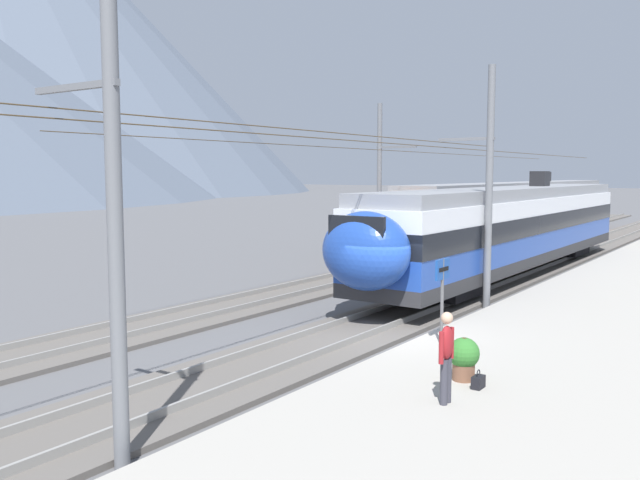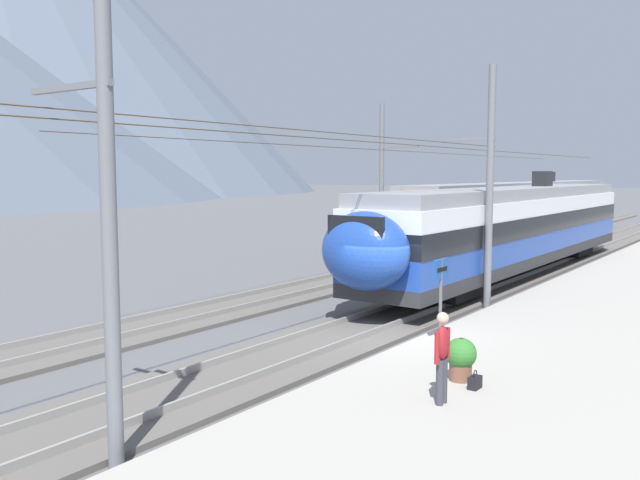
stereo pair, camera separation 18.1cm
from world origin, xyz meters
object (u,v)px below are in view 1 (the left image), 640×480
at_px(platform_sign, 442,282).
at_px(potted_plant_platform_edge, 464,356).
at_px(handbag_beside_passenger, 478,382).
at_px(catenary_mast_west, 110,217).
at_px(passenger_walking, 446,353).
at_px(catenary_mast_far_side, 381,181).
at_px(train_far_track, 519,206).
at_px(catenary_mast_mid, 486,185).
at_px(train_near_platform, 509,226).

bearing_deg(platform_sign, potted_plant_platform_edge, -146.29).
bearing_deg(handbag_beside_passenger, potted_plant_platform_edge, 53.98).
height_order(handbag_beside_passenger, potted_plant_platform_edge, potted_plant_platform_edge).
height_order(catenary_mast_west, potted_plant_platform_edge, catenary_mast_west).
bearing_deg(passenger_walking, catenary_mast_far_side, 33.02).
height_order(catenary_mast_far_side, passenger_walking, catenary_mast_far_side).
bearing_deg(train_far_track, passenger_walking, -163.48).
distance_m(catenary_mast_mid, handbag_beside_passenger, 10.20).
bearing_deg(potted_plant_platform_edge, catenary_mast_west, 154.67).
distance_m(catenary_mast_west, potted_plant_platform_edge, 7.53).
relative_size(catenary_mast_far_side, passenger_walking, 23.08).
bearing_deg(handbag_beside_passenger, platform_sign, 36.94).
bearing_deg(handbag_beside_passenger, catenary_mast_mid, 20.81).
height_order(train_near_platform, train_far_track, same).
xyz_separation_m(platform_sign, handbag_beside_passenger, (-2.70, -2.03, -1.42)).
bearing_deg(platform_sign, train_near_platform, 12.68).
distance_m(handbag_beside_passenger, potted_plant_platform_edge, 0.66).
distance_m(train_near_platform, passenger_walking, 17.45).
xyz_separation_m(passenger_walking, handbag_beside_passenger, (1.16, -0.16, -0.82)).
height_order(train_far_track, catenary_mast_far_side, catenary_mast_far_side).
bearing_deg(catenary_mast_west, handbag_beside_passenger, -29.87).
relative_size(train_far_track, potted_plant_platform_edge, 39.19).
bearing_deg(passenger_walking, train_far_track, 16.52).
distance_m(train_near_platform, potted_plant_platform_edge, 15.98).
xyz_separation_m(train_near_platform, platform_sign, (-12.90, -2.90, -0.39)).
xyz_separation_m(catenary_mast_mid, handbag_beside_passenger, (-8.90, -3.38, -3.67)).
bearing_deg(train_near_platform, handbag_beside_passenger, -162.45).
relative_size(train_far_track, catenary_mast_mid, 0.88).
height_order(passenger_walking, handbag_beside_passenger, passenger_walking).
distance_m(train_near_platform, catenary_mast_west, 21.61).
bearing_deg(catenary_mast_mid, platform_sign, -167.68).
height_order(train_near_platform, catenary_mast_mid, catenary_mast_mid).
bearing_deg(train_near_platform, platform_sign, -167.32).
bearing_deg(catenary_mast_far_side, train_near_platform, -99.85).
distance_m(catenary_mast_far_side, handbag_beside_passenger, 20.86).
relative_size(platform_sign, handbag_beside_passenger, 5.63).
distance_m(catenary_mast_mid, passenger_walking, 10.94).
bearing_deg(handbag_beside_passenger, catenary_mast_far_side, 35.16).
height_order(train_far_track, passenger_walking, train_far_track).
height_order(train_far_track, platform_sign, train_far_track).
relative_size(handbag_beside_passenger, potted_plant_platform_edge, 0.43).
bearing_deg(platform_sign, handbag_beside_passenger, -143.06).
relative_size(train_far_track, handbag_beside_passenger, 91.49).
relative_size(passenger_walking, potted_plant_platform_edge, 1.94).
xyz_separation_m(train_near_platform, passenger_walking, (-16.76, -4.77, -0.99)).
xyz_separation_m(catenary_mast_west, potted_plant_platform_edge, (6.23, -2.95, -3.03)).
distance_m(train_far_track, platform_sign, 30.69).
xyz_separation_m(catenary_mast_far_side, passenger_walking, (-17.96, -11.67, -2.85)).
relative_size(platform_sign, passenger_walking, 1.25).
relative_size(train_far_track, platform_sign, 16.25).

